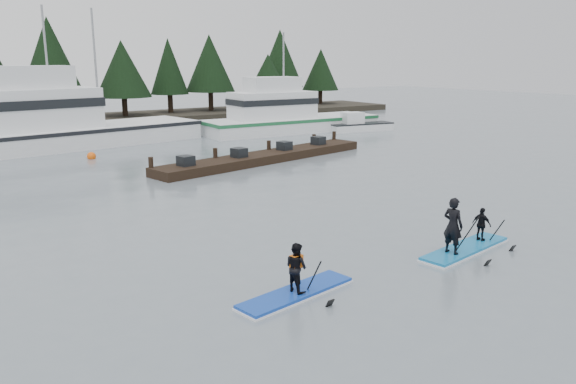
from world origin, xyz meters
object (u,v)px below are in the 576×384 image
fishing_boat_medium (287,124)px  paddleboard_solo (296,279)px  floating_dock (266,157)px  paddleboard_duo (463,235)px  fishing_boat_large (59,136)px

fishing_boat_medium → paddleboard_solo: bearing=-121.3°
floating_dock → paddleboard_duo: 16.80m
fishing_boat_large → floating_dock: size_ratio=1.27×
fishing_boat_large → floating_dock: 14.65m
paddleboard_solo → fishing_boat_large: bearing=79.1°
fishing_boat_medium → fishing_boat_large: bearing=177.0°
fishing_boat_medium → paddleboard_solo: 31.93m
paddleboard_duo → floating_dock: bearing=69.8°
fishing_boat_large → floating_dock: (8.59, -11.86, -0.52)m
fishing_boat_large → paddleboard_duo: fishing_boat_large is taller
fishing_boat_large → fishing_boat_medium: size_ratio=1.25×
paddleboard_duo → paddleboard_solo: bearing=169.3°
floating_dock → paddleboard_solo: 18.72m
floating_dock → fishing_boat_large: bearing=114.0°
paddleboard_solo → floating_dock: bearing=50.9°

